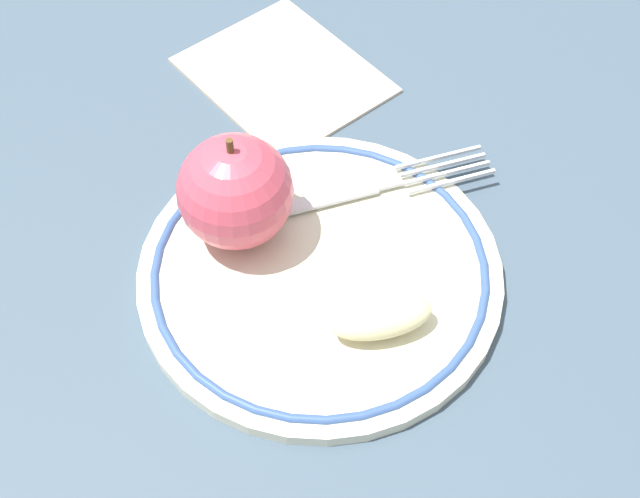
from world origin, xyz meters
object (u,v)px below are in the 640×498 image
Objects in this scene: plate at (320,272)px; apple_red_whole at (235,192)px; apple_slice_front at (381,318)px; fork at (357,191)px; napkin_folded at (284,74)px.

apple_red_whole is at bearing 102.30° from plate.
fork is at bearing -96.62° from apple_slice_front.
apple_red_whole reaches higher than fork.
plate is 0.07m from fork.
fork is 1.17× the size of napkin_folded.
napkin_folded is at bearing -87.60° from apple_slice_front.
apple_red_whole is (-0.01, 0.06, 0.05)m from plate.
napkin_folded is at bearing 34.08° from apple_red_whole.
plate is 3.73× the size of apple_slice_front.
apple_slice_front reaches higher than napkin_folded.
fork is 0.15m from napkin_folded.
apple_red_whole is 0.13m from apple_slice_front.
fork is at bearing -114.68° from napkin_folded.
fork is at bearing -25.46° from apple_red_whole.
apple_slice_front is at bearing -97.54° from plate.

